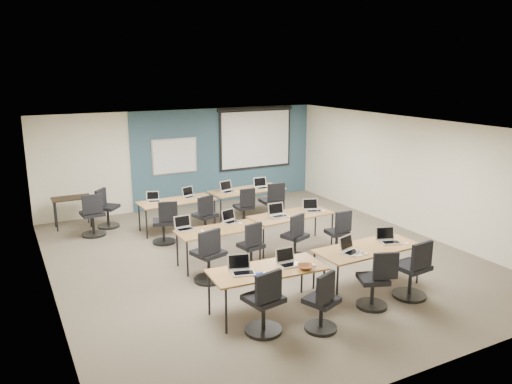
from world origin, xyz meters
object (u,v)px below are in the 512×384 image
training_table_front_right (368,250)px  task_chair_5 (252,249)px  whiteboard (175,156)px  task_chair_11 (272,206)px  projector_screen (256,135)px  task_chair_1 (322,306)px  laptop_5 (230,219)px  training_table_front_left (267,271)px  training_table_mid_left (219,231)px  laptop_11 (262,186)px  task_chair_8 (165,226)px  task_chair_2 (376,284)px  task_chair_6 (295,240)px  training_table_back_left (177,202)px  training_table_back_right (247,191)px  task_chair_7 (338,236)px  task_chair_4 (209,260)px  laptop_7 (312,208)px  task_chair_0 (265,307)px  task_chair_10 (245,210)px  spare_chair_a (106,211)px  task_chair_9 (205,219)px  task_chair_3 (413,274)px  laptop_10 (227,189)px  laptop_3 (388,239)px  laptop_1 (288,261)px  laptop_8 (154,199)px  training_table_mid_right (291,216)px  utility_table (71,201)px  laptop_6 (278,213)px  spare_chair_b (93,218)px  laptop_2 (350,248)px  laptop_4 (184,226)px

training_table_front_right → task_chair_5: 2.23m
whiteboard → task_chair_11: 3.14m
projector_screen → task_chair_1: size_ratio=2.46×
task_chair_1 → laptop_5: 3.45m
training_table_front_left → training_table_mid_left: bearing=90.4°
task_chair_1 → laptop_11: (2.08, 5.74, 0.40)m
task_chair_1 → task_chair_8: 4.85m
task_chair_2 → task_chair_8: bearing=135.7°
task_chair_1 → task_chair_6: size_ratio=1.00×
whiteboard → training_table_back_left: whiteboard is taller
task_chair_1 → training_table_front_right: bearing=9.6°
training_table_back_right → task_chair_7: size_ratio=2.04×
task_chair_4 → laptop_7: bearing=1.9°
task_chair_0 → task_chair_2: size_ratio=1.05×
task_chair_10 → spare_chair_a: bearing=158.8°
training_table_mid_left → task_chair_10: task_chair_10 is taller
task_chair_0 → task_chair_9: size_ratio=1.04×
task_chair_3 → laptop_10: task_chair_3 is taller
training_table_front_left → training_table_mid_left: 2.19m
training_table_front_right → task_chair_5: size_ratio=2.01×
laptop_3 → training_table_front_left: bearing=-159.2°
task_chair_0 → laptop_1: bearing=27.8°
task_chair_0 → laptop_11: task_chair_0 is taller
training_table_back_right → laptop_8: 2.48m
training_table_front_left → laptop_10: bearing=76.1°
training_table_back_right → laptop_11: 0.43m
whiteboard → training_table_front_left: bearing=-96.3°
training_table_back_right → laptop_7: 2.46m
training_table_front_right → task_chair_9: 4.15m
training_table_mid_right → task_chair_5: size_ratio=1.93×
task_chair_2 → laptop_5: size_ratio=3.01×
training_table_mid_left → laptop_11: 3.55m
utility_table → task_chair_7: bearing=-43.1°
laptop_6 → spare_chair_b: size_ratio=0.35×
laptop_8 → task_chair_8: 1.05m
task_chair_2 → task_chair_9: size_ratio=0.99×
training_table_back_left → laptop_2: (1.51, -4.66, 0.11)m
training_table_front_left → task_chair_11: task_chair_11 is taller
training_table_front_left → laptop_6: laptop_6 is taller
task_chair_10 → laptop_11: laptop_11 is taller
training_table_mid_left → task_chair_0: size_ratio=1.60×
training_table_mid_left → task_chair_7: bearing=-14.2°
task_chair_6 → task_chair_4: bearing=165.6°
task_chair_3 → training_table_mid_left: bearing=122.5°
laptop_7 → laptop_8: 3.76m
laptop_11 → laptop_7: bearing=-86.7°
task_chair_11 → laptop_5: bearing=-137.0°
laptop_5 → task_chair_4: bearing=-147.0°
training_table_back_left → laptop_4: bearing=-108.4°
projector_screen → training_table_back_left: bearing=-148.8°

